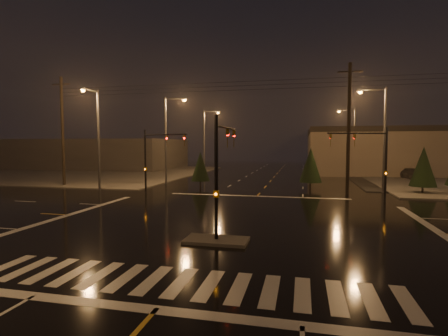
# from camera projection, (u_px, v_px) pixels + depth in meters

# --- Properties ---
(ground) EXTENTS (140.00, 140.00, 0.00)m
(ground) POSITION_uv_depth(u_px,v_px,m) (233.00, 223.00, 20.45)
(ground) COLOR black
(ground) RESTS_ON ground
(sidewalk_nw) EXTENTS (36.00, 36.00, 0.12)m
(sidewalk_nw) POSITION_uv_depth(u_px,v_px,m) (87.00, 173.00, 56.25)
(sidewalk_nw) COLOR #4C4944
(sidewalk_nw) RESTS_ON ground
(median_island) EXTENTS (3.00, 1.60, 0.15)m
(median_island) POSITION_uv_depth(u_px,v_px,m) (216.00, 240.00, 16.56)
(median_island) COLOR #4C4944
(median_island) RESTS_ON ground
(crosswalk) EXTENTS (15.00, 2.60, 0.01)m
(crosswalk) POSITION_uv_depth(u_px,v_px,m) (180.00, 282.00, 11.70)
(crosswalk) COLOR beige
(crosswalk) RESTS_ON ground
(stop_bar_near) EXTENTS (16.00, 0.50, 0.01)m
(stop_bar_near) POSITION_uv_depth(u_px,v_px,m) (156.00, 310.00, 9.75)
(stop_bar_near) COLOR beige
(stop_bar_near) RESTS_ON ground
(stop_bar_far) EXTENTS (16.00, 0.50, 0.01)m
(stop_bar_far) POSITION_uv_depth(u_px,v_px,m) (257.00, 196.00, 31.16)
(stop_bar_far) COLOR beige
(stop_bar_far) RESTS_ON ground
(commercial_block) EXTENTS (30.00, 18.00, 5.60)m
(commercial_block) POSITION_uv_depth(u_px,v_px,m) (101.00, 154.00, 68.85)
(commercial_block) COLOR #3C3735
(commercial_block) RESTS_ON ground
(signal_mast_median) EXTENTS (0.25, 4.59, 6.00)m
(signal_mast_median) POSITION_uv_depth(u_px,v_px,m) (221.00, 162.00, 17.21)
(signal_mast_median) COLOR black
(signal_mast_median) RESTS_ON ground
(signal_mast_ne) EXTENTS (4.84, 1.86, 6.00)m
(signal_mast_ne) POSITION_uv_depth(u_px,v_px,m) (374.00, 155.00, 27.97)
(signal_mast_ne) COLOR black
(signal_mast_ne) RESTS_ON ground
(signal_mast_nw) EXTENTS (4.84, 1.86, 6.00)m
(signal_mast_nw) POSITION_uv_depth(u_px,v_px,m) (154.00, 153.00, 32.15)
(signal_mast_nw) COLOR black
(signal_mast_nw) RESTS_ON ground
(streetlight_1) EXTENTS (2.77, 0.32, 10.00)m
(streetlight_1) POSITION_uv_depth(u_px,v_px,m) (168.00, 134.00, 40.04)
(streetlight_1) COLOR #38383A
(streetlight_1) RESTS_ON ground
(streetlight_2) EXTENTS (2.77, 0.32, 10.00)m
(streetlight_2) POSITION_uv_depth(u_px,v_px,m) (206.00, 137.00, 55.61)
(streetlight_2) COLOR #38383A
(streetlight_2) RESTS_ON ground
(streetlight_3) EXTENTS (2.77, 0.32, 10.00)m
(streetlight_3) POSITION_uv_depth(u_px,v_px,m) (381.00, 132.00, 33.17)
(streetlight_3) COLOR #38383A
(streetlight_3) RESTS_ON ground
(streetlight_4) EXTENTS (2.77, 0.32, 10.00)m
(streetlight_4) POSITION_uv_depth(u_px,v_px,m) (352.00, 137.00, 52.63)
(streetlight_4) COLOR #38383A
(streetlight_4) RESTS_ON ground
(streetlight_5) EXTENTS (0.32, 2.77, 10.00)m
(streetlight_5) POSITION_uv_depth(u_px,v_px,m) (97.00, 132.00, 34.47)
(streetlight_5) COLOR #38383A
(streetlight_5) RESTS_ON ground
(utility_pole_0) EXTENTS (2.20, 0.32, 12.00)m
(utility_pole_0) POSITION_uv_depth(u_px,v_px,m) (63.00, 131.00, 38.51)
(utility_pole_0) COLOR black
(utility_pole_0) RESTS_ON ground
(utility_pole_1) EXTENTS (2.20, 0.32, 12.00)m
(utility_pole_1) POSITION_uv_depth(u_px,v_px,m) (349.00, 128.00, 31.90)
(utility_pole_1) COLOR black
(utility_pole_1) RESTS_ON ground
(conifer_0) EXTENTS (2.39, 2.39, 4.43)m
(conifer_0) POSITION_uv_depth(u_px,v_px,m) (423.00, 166.00, 32.59)
(conifer_0) COLOR black
(conifer_0) RESTS_ON ground
(conifer_3) EXTENTS (2.01, 2.01, 3.84)m
(conifer_3) POSITION_uv_depth(u_px,v_px,m) (200.00, 166.00, 37.48)
(conifer_3) COLOR black
(conifer_3) RESTS_ON ground
(conifer_4) EXTENTS (2.29, 2.29, 4.28)m
(conifer_4) POSITION_uv_depth(u_px,v_px,m) (311.00, 165.00, 36.18)
(conifer_4) COLOR black
(conifer_4) RESTS_ON ground
(car_parked) EXTENTS (2.46, 4.86, 1.59)m
(car_parked) POSITION_uv_depth(u_px,v_px,m) (413.00, 173.00, 45.99)
(car_parked) COLOR black
(car_parked) RESTS_ON ground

